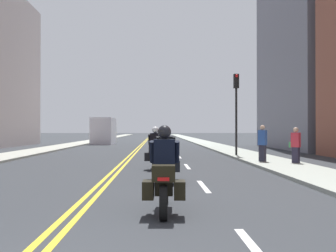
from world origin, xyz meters
name	(u,v)px	position (x,y,z in m)	size (l,w,h in m)	color
ground_plane	(145,142)	(0.00, 48.00, 0.00)	(264.00, 264.00, 0.00)	#2C2F34
sidewalk_left	(90,141)	(-6.81, 48.00, 0.06)	(2.39, 144.00, 0.12)	#A0A194
sidewalk_right	(199,141)	(6.81, 48.00, 0.06)	(2.39, 144.00, 0.12)	#9AA196
centreline_yellow_inner	(144,142)	(-0.12, 48.00, 0.00)	(0.12, 132.00, 0.01)	yellow
centreline_yellow_outer	(146,142)	(0.12, 48.00, 0.00)	(0.12, 132.00, 0.01)	yellow
lane_dashes_white	(173,149)	(2.81, 29.00, 0.00)	(0.14, 56.40, 0.01)	silver
motorcycle_0	(164,178)	(1.67, 4.53, 0.65)	(0.78, 2.23, 1.64)	black
motorcycle_1	(166,160)	(1.80, 8.85, 0.65)	(0.76, 2.17, 1.62)	black
motorcycle_2	(155,152)	(1.46, 12.97, 0.67)	(0.78, 2.14, 1.68)	black
motorcycle_3	(163,147)	(1.86, 17.28, 0.67)	(0.77, 2.30, 1.66)	black
motorcycle_4	(156,144)	(1.48, 22.02, 0.66)	(0.77, 2.20, 1.62)	black
traffic_light_near	(236,99)	(6.01, 19.73, 3.25)	(0.28, 0.38, 4.69)	black
pedestrian_0	(296,146)	(7.52, 14.28, 0.85)	(0.45, 0.45, 1.66)	#292639
pedestrian_1	(262,144)	(6.29, 15.11, 0.91)	(0.41, 0.41, 1.76)	#272635
parked_truck	(104,132)	(-4.21, 41.61, 1.27)	(2.20, 6.50, 2.80)	beige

